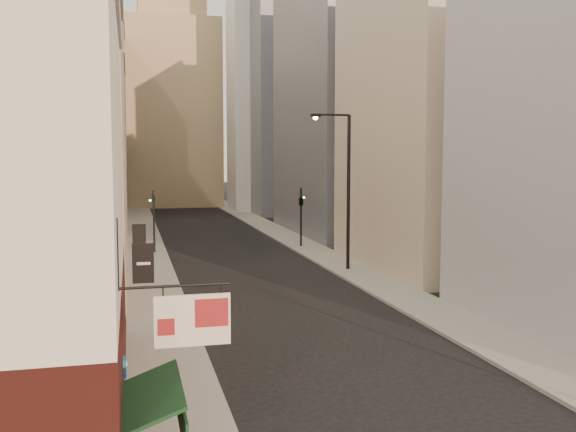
% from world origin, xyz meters
% --- Properties ---
extents(sidewalk_left, '(3.00, 140.00, 0.15)m').
position_xyz_m(sidewalk_left, '(-6.50, 55.00, 0.07)').
color(sidewalk_left, gray).
rests_on(sidewalk_left, ground).
extents(sidewalk_right, '(3.00, 140.00, 0.15)m').
position_xyz_m(sidewalk_right, '(6.50, 55.00, 0.07)').
color(sidewalk_right, gray).
rests_on(sidewalk_right, ground).
extents(near_building_left, '(8.30, 23.04, 12.30)m').
position_xyz_m(near_building_left, '(-10.99, 9.00, 6.02)').
color(near_building_left, '#571F1A').
rests_on(near_building_left, ground).
extents(left_bldg_beige, '(8.00, 12.00, 16.00)m').
position_xyz_m(left_bldg_beige, '(-12.00, 26.00, 8.00)').
color(left_bldg_beige, '#C0AE94').
rests_on(left_bldg_beige, ground).
extents(left_bldg_grey, '(8.00, 16.00, 20.00)m').
position_xyz_m(left_bldg_grey, '(-12.00, 42.00, 10.00)').
color(left_bldg_grey, '#A2A2A7').
rests_on(left_bldg_grey, ground).
extents(left_bldg_tan, '(8.00, 18.00, 17.00)m').
position_xyz_m(left_bldg_tan, '(-12.00, 60.00, 8.50)').
color(left_bldg_tan, tan).
rests_on(left_bldg_tan, ground).
extents(left_bldg_wingrid, '(8.00, 20.00, 24.00)m').
position_xyz_m(left_bldg_wingrid, '(-12.00, 80.00, 12.00)').
color(left_bldg_wingrid, gray).
rests_on(left_bldg_wingrid, ground).
extents(right_bldg_beige, '(8.00, 16.00, 20.00)m').
position_xyz_m(right_bldg_beige, '(12.00, 30.00, 10.00)').
color(right_bldg_beige, '#C0AE94').
rests_on(right_bldg_beige, ground).
extents(right_bldg_wingrid, '(8.00, 20.00, 26.00)m').
position_xyz_m(right_bldg_wingrid, '(12.00, 50.00, 13.00)').
color(right_bldg_wingrid, gray).
rests_on(right_bldg_wingrid, ground).
extents(highrise, '(21.00, 23.00, 51.20)m').
position_xyz_m(highrise, '(18.00, 78.00, 25.66)').
color(highrise, gray).
rests_on(highrise, ground).
extents(clock_tower, '(14.00, 14.00, 44.90)m').
position_xyz_m(clock_tower, '(-1.00, 92.00, 17.63)').
color(clock_tower, tan).
rests_on(clock_tower, ground).
extents(white_tower, '(8.00, 8.00, 41.50)m').
position_xyz_m(white_tower, '(10.00, 78.00, 18.61)').
color(white_tower, silver).
rests_on(white_tower, ground).
extents(streetlamp_mid, '(2.71, 0.28, 10.33)m').
position_xyz_m(streetlamp_mid, '(5.98, 29.59, 5.90)').
color(streetlamp_mid, black).
rests_on(streetlamp_mid, ground).
extents(traffic_light_left, '(0.59, 0.53, 5.00)m').
position_xyz_m(traffic_light_left, '(-5.95, 40.26, 3.68)').
color(traffic_light_left, black).
rests_on(traffic_light_left, ground).
extents(traffic_light_right, '(0.78, 0.78, 5.00)m').
position_xyz_m(traffic_light_right, '(6.07, 40.95, 3.87)').
color(traffic_light_right, black).
rests_on(traffic_light_right, ground).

